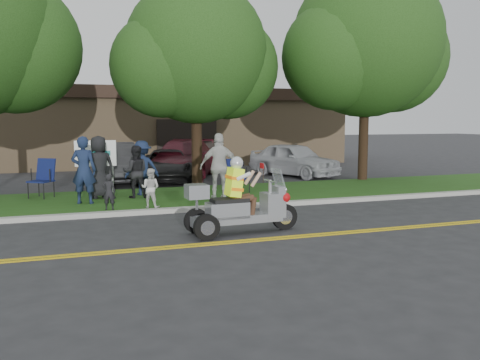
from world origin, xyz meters
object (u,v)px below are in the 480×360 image
object	(u,v)px
parked_car_right	(183,159)
parked_car_far_right	(294,159)
parked_car_mid	(167,166)
lawn_chair_a	(43,176)
parked_car_left	(114,162)
spectator_adult_left	(84,170)
spectator_adult_right	(220,167)
trike_scooter	(238,207)
spectator_adult_mid	(136,172)
lawn_chair_b	(237,173)

from	to	relation	value
parked_car_right	parked_car_far_right	bearing A→B (deg)	12.40
parked_car_mid	parked_car_far_right	distance (m)	5.41
lawn_chair_a	parked_car_right	distance (m)	6.79
parked_car_left	parked_car_right	size ratio (longest dim) A/B	0.85
spectator_adult_left	parked_car_left	xyz separation A→B (m)	(1.34, 5.60, -0.28)
spectator_adult_right	parked_car_right	distance (m)	6.52
spectator_adult_left	parked_car_mid	distance (m)	6.03
parked_car_left	parked_car_right	bearing A→B (deg)	5.41
trike_scooter	lawn_chair_a	size ratio (longest dim) A/B	2.19
parked_car_left	parked_car_right	xyz separation A→B (m)	(2.80, 0.32, 0.03)
spectator_adult_left	spectator_adult_mid	xyz separation A→B (m)	(1.47, 0.60, -0.16)
trike_scooter	spectator_adult_mid	size ratio (longest dim) A/B	1.63
parked_car_far_right	parked_car_left	bearing A→B (deg)	153.17
spectator_adult_left	lawn_chair_b	bearing A→B (deg)	-151.54
trike_scooter	lawn_chair_b	world-z (taller)	trike_scooter
parked_car_left	spectator_adult_left	bearing A→B (deg)	-104.56
parked_car_far_right	lawn_chair_b	bearing A→B (deg)	-155.53
spectator_adult_left	spectator_adult_mid	world-z (taller)	spectator_adult_left
lawn_chair_b	spectator_adult_left	bearing A→B (deg)	173.77
lawn_chair_a	parked_car_mid	world-z (taller)	lawn_chair_a
lawn_chair_b	parked_car_left	xyz separation A→B (m)	(-3.31, 4.90, 0.05)
spectator_adult_mid	parked_car_mid	bearing A→B (deg)	-103.28
spectator_adult_right	parked_car_far_right	xyz separation A→B (m)	(5.01, 5.64, -0.34)
trike_scooter	parked_car_far_right	size ratio (longest dim) A/B	0.60
spectator_adult_left	parked_car_right	distance (m)	7.23
parked_car_mid	parked_car_right	size ratio (longest dim) A/B	0.82
lawn_chair_b	spectator_adult_left	xyz separation A→B (m)	(-4.65, -0.70, 0.33)
lawn_chair_a	parked_car_left	xyz separation A→B (m)	(2.42, 4.02, 0.00)
spectator_adult_left	spectator_adult_right	distance (m)	3.74
lawn_chair_a	lawn_chair_b	size ratio (longest dim) A/B	1.08
lawn_chair_b	spectator_adult_mid	xyz separation A→B (m)	(-3.18, -0.10, 0.17)
spectator_adult_right	parked_car_far_right	size ratio (longest dim) A/B	0.45
spectator_adult_left	parked_car_right	world-z (taller)	spectator_adult_left
parked_car_right	parked_car_left	bearing A→B (deg)	-150.36
parked_car_mid	parked_car_far_right	bearing A→B (deg)	12.68
lawn_chair_a	lawn_chair_b	world-z (taller)	lawn_chair_a
parked_car_mid	parked_car_left	bearing A→B (deg)	176.23
trike_scooter	lawn_chair_a	distance (m)	7.24
spectator_adult_left	parked_car_mid	world-z (taller)	spectator_adult_left
trike_scooter	parked_car_mid	xyz separation A→B (m)	(0.38, 9.48, 0.05)
lawn_chair_b	spectator_adult_right	distance (m)	1.64
lawn_chair_a	parked_car_far_right	bearing A→B (deg)	54.34
lawn_chair_a	spectator_adult_right	bearing A→B (deg)	10.41
spectator_adult_left	spectator_adult_right	size ratio (longest dim) A/B	0.97
trike_scooter	parked_car_mid	world-z (taller)	trike_scooter
parked_car_mid	parked_car_right	world-z (taller)	parked_car_right
parked_car_right	parked_car_far_right	xyz separation A→B (m)	(4.56, -0.87, -0.07)
lawn_chair_a	spectator_adult_left	world-z (taller)	spectator_adult_left
spectator_adult_mid	parked_car_left	xyz separation A→B (m)	(-0.13, 5.00, -0.12)
trike_scooter	parked_car_right	world-z (taller)	trike_scooter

